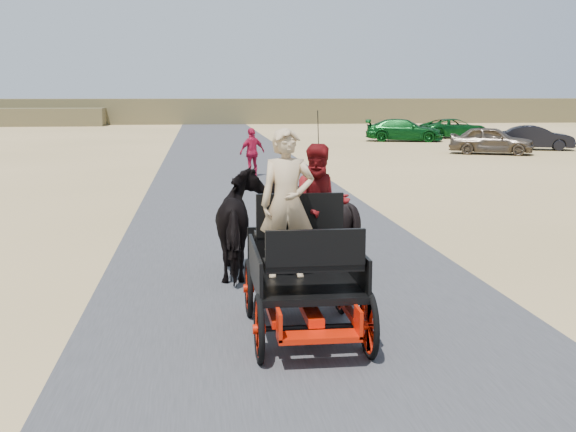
{
  "coord_description": "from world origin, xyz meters",
  "views": [
    {
      "loc": [
        -1.39,
        -10.25,
        2.93
      ],
      "look_at": [
        -0.16,
        -0.2,
        1.2
      ],
      "focal_mm": 45.0,
      "sensor_mm": 36.0,
      "label": 1
    }
  ],
  "objects": [
    {
      "name": "ground",
      "position": [
        0.0,
        0.0,
        0.0
      ],
      "size": [
        140.0,
        140.0,
        0.0
      ],
      "primitive_type": "plane",
      "color": "tan"
    },
    {
      "name": "road",
      "position": [
        0.0,
        0.0,
        0.01
      ],
      "size": [
        6.0,
        140.0,
        0.01
      ],
      "primitive_type": "cube",
      "color": "#38383A",
      "rests_on": "ground"
    },
    {
      "name": "ridge_far",
      "position": [
        0.0,
        62.0,
        1.2
      ],
      "size": [
        140.0,
        6.0,
        2.4
      ],
      "primitive_type": "cube",
      "color": "brown",
      "rests_on": "ground"
    },
    {
      "name": "carriage",
      "position": [
        -0.16,
        -1.8,
        0.36
      ],
      "size": [
        1.3,
        2.4,
        0.72
      ],
      "primitive_type": null,
      "color": "black",
      "rests_on": "ground"
    },
    {
      "name": "horse_left",
      "position": [
        -0.71,
        1.2,
        0.85
      ],
      "size": [
        0.91,
        2.01,
        1.7
      ],
      "primitive_type": "imported",
      "rotation": [
        0.0,
        0.0,
        3.14
      ],
      "color": "black",
      "rests_on": "ground"
    },
    {
      "name": "horse_right",
      "position": [
        0.39,
        1.2,
        0.85
      ],
      "size": [
        1.37,
        1.54,
        1.7
      ],
      "primitive_type": "imported",
      "rotation": [
        0.0,
        0.0,
        3.14
      ],
      "color": "black",
      "rests_on": "ground"
    },
    {
      "name": "driver_man",
      "position": [
        -0.36,
        -1.75,
        1.62
      ],
      "size": [
        0.66,
        0.43,
        1.8
      ],
      "primitive_type": "imported",
      "color": "tan",
      "rests_on": "carriage"
    },
    {
      "name": "passenger_woman",
      "position": [
        0.14,
        -1.2,
        1.51
      ],
      "size": [
        0.77,
        0.6,
        1.58
      ],
      "primitive_type": "imported",
      "color": "#660C0F",
      "rests_on": "carriage"
    },
    {
      "name": "pedestrian",
      "position": [
        0.45,
        15.28,
        0.86
      ],
      "size": [
        1.09,
        0.85,
        1.73
      ],
      "primitive_type": "imported",
      "rotation": [
        0.0,
        0.0,
        3.64
      ],
      "color": "#B41438",
      "rests_on": "ground"
    },
    {
      "name": "car_a",
      "position": [
        12.67,
        23.38,
        0.68
      ],
      "size": [
        4.28,
        3.16,
        1.36
      ],
      "primitive_type": "imported",
      "rotation": [
        0.0,
        0.0,
        1.12
      ],
      "color": "brown",
      "rests_on": "ground"
    },
    {
      "name": "car_b",
      "position": [
        16.05,
        25.7,
        0.63
      ],
      "size": [
        4.05,
        2.47,
        1.26
      ],
      "primitive_type": "imported",
      "rotation": [
        0.0,
        0.0,
        1.25
      ],
      "color": "black",
      "rests_on": "ground"
    },
    {
      "name": "car_c",
      "position": [
        11.09,
        33.16,
        0.68
      ],
      "size": [
        5.04,
        3.05,
        1.37
      ],
      "primitive_type": "imported",
      "rotation": [
        0.0,
        0.0,
        1.32
      ],
      "color": "#0C4C19",
      "rests_on": "ground"
    },
    {
      "name": "car_d",
      "position": [
        15.4,
        36.18,
        0.63
      ],
      "size": [
        4.8,
        2.69,
        1.27
      ],
      "primitive_type": "imported",
      "rotation": [
        0.0,
        0.0,
        1.71
      ],
      "color": "#0C4C19",
      "rests_on": "ground"
    }
  ]
}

